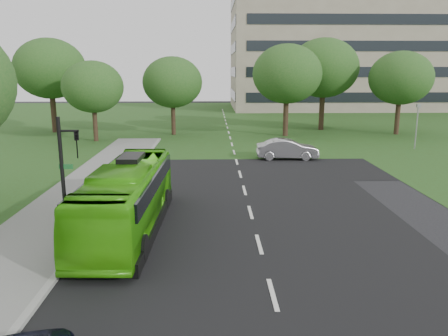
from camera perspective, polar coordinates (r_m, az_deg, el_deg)
name	(u,v)px	position (r m, az deg, el deg)	size (l,w,h in m)	color
ground	(254,227)	(19.61, 3.98, -7.68)	(160.00, 160.00, 0.00)	black
street_surfaces	(228,143)	(41.62, 0.47, 3.30)	(120.00, 120.00, 0.15)	black
office_building	(345,37)	(83.90, 15.54, 16.13)	(40.10, 20.10, 25.00)	gray
tree_park_a	(93,87)	(44.15, -16.76, 10.11)	(5.81, 5.81, 7.71)	black
tree_park_b	(172,82)	(47.01, -6.76, 11.05)	(6.27, 6.27, 8.22)	black
tree_park_c	(287,74)	(46.21, 8.23, 12.06)	(7.11, 7.11, 9.45)	black
tree_park_d	(324,68)	(51.86, 12.90, 12.61)	(7.85, 7.85, 10.38)	black
tree_park_e	(401,78)	(50.52, 22.09, 10.83)	(6.60, 6.60, 8.80)	black
tree_park_f	(50,69)	(52.14, -21.78, 11.95)	(7.65, 7.65, 10.22)	black
bus	(128,198)	(19.23, -12.47, -3.82)	(2.43, 10.40, 2.90)	#43BA11
sedan	(287,149)	(34.41, 8.25, 2.46)	(1.66, 4.76, 1.57)	#B0AFB4
traffic_light	(67,174)	(17.32, -19.85, -0.70)	(0.84, 0.26, 5.16)	black
camera_pole	(417,120)	(41.69, 23.91, 5.73)	(0.40, 0.37, 3.95)	gray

